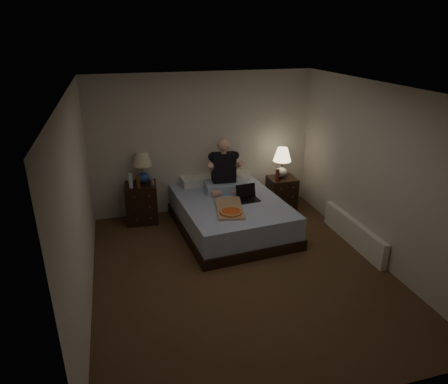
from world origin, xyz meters
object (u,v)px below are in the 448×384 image
object	(u,v)px
beer_bottle_left	(138,182)
person	(224,166)
nightstand_left	(142,203)
lamp_left	(143,167)
laptop	(249,194)
bed	(230,214)
water_bottle	(131,181)
beer_bottle_right	(278,175)
radiator	(353,232)
nightstand_right	(281,194)
soda_can	(152,183)
pizza_box	(231,213)
lamp_right	(282,163)

from	to	relation	value
beer_bottle_left	person	size ratio (longest dim) A/B	0.25
nightstand_left	lamp_left	world-z (taller)	lamp_left
person	nightstand_left	bearing A→B (deg)	172.02
laptop	bed	bearing A→B (deg)	151.40
water_bottle	beer_bottle_right	world-z (taller)	water_bottle
radiator	nightstand_right	bearing A→B (deg)	111.00
soda_can	pizza_box	size ratio (longest dim) A/B	0.13
nightstand_right	laptop	xyz separation A→B (m)	(-0.86, -0.60, 0.34)
nightstand_right	water_bottle	bearing A→B (deg)	178.90
lamp_left	pizza_box	world-z (taller)	lamp_left
beer_bottle_right	bed	bearing A→B (deg)	-159.89
lamp_left	beer_bottle_left	size ratio (longest dim) A/B	2.43
nightstand_right	laptop	bearing A→B (deg)	-144.08
lamp_right	pizza_box	bearing A→B (deg)	-139.90
bed	soda_can	xyz separation A→B (m)	(-1.21, 0.60, 0.47)
lamp_right	beer_bottle_right	size ratio (longest dim) A/B	2.43
laptop	person	bearing A→B (deg)	112.80
bed	nightstand_right	world-z (taller)	nightstand_right
person	nightstand_right	bearing A→B (deg)	9.37
lamp_left	radiator	distance (m)	3.61
lamp_right	radiator	world-z (taller)	lamp_right
lamp_right	radiator	size ratio (longest dim) A/B	0.35
bed	beer_bottle_right	xyz separation A→B (m)	(0.98, 0.36, 0.48)
bed	pizza_box	distance (m)	0.67
nightstand_left	water_bottle	distance (m)	0.51
water_bottle	lamp_left	bearing A→B (deg)	38.27
lamp_left	beer_bottle_right	distance (m)	2.36
nightstand_left	lamp_right	size ratio (longest dim) A/B	1.23
nightstand_right	beer_bottle_left	bearing A→B (deg)	179.94
lamp_right	beer_bottle_left	size ratio (longest dim) A/B	2.43
lamp_left	beer_bottle_right	bearing A→B (deg)	-9.65
laptop	beer_bottle_left	bearing A→B (deg)	153.58
bed	soda_can	distance (m)	1.43
nightstand_right	beer_bottle_left	xyz separation A→B (m)	(-2.57, 0.04, 0.49)
soda_can	beer_bottle_left	size ratio (longest dim) A/B	0.43
lamp_left	bed	bearing A→B (deg)	-29.47
pizza_box	radiator	world-z (taller)	pizza_box
lamp_right	soda_can	size ratio (longest dim) A/B	5.60
water_bottle	person	bearing A→B (deg)	-7.02
lamp_left	lamp_right	bearing A→B (deg)	-5.81
nightstand_right	water_bottle	size ratio (longest dim) A/B	2.54
nightstand_left	radiator	world-z (taller)	nightstand_left
bed	radiator	distance (m)	1.99
bed	person	bearing A→B (deg)	84.47
water_bottle	person	world-z (taller)	person
water_bottle	radiator	distance (m)	3.69
lamp_right	water_bottle	distance (m)	2.68
pizza_box	radiator	xyz separation A→B (m)	(1.87, -0.45, -0.38)
laptop	pizza_box	distance (m)	0.63
laptop	soda_can	bearing A→B (deg)	148.43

